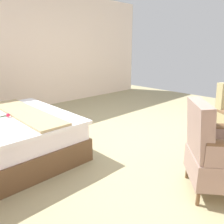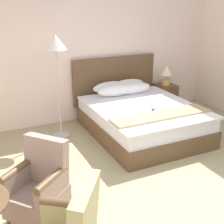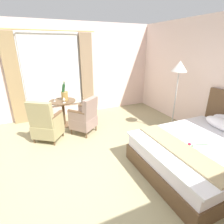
{
  "view_description": "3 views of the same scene",
  "coord_description": "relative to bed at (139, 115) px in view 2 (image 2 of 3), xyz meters",
  "views": [
    {
      "loc": [
        -2.12,
        2.53,
        1.41
      ],
      "look_at": [
        -0.66,
        1.12,
        0.81
      ],
      "focal_mm": 35.0,
      "sensor_mm": 36.0,
      "label": 1
    },
    {
      "loc": [
        -1.95,
        -2.38,
        2.33
      ],
      "look_at": [
        -0.4,
        0.86,
        0.99
      ],
      "focal_mm": 50.0,
      "sensor_mm": 36.0,
      "label": 2
    },
    {
      "loc": [
        2.45,
        -0.52,
        2.09
      ],
      "look_at": [
        -0.41,
        0.76,
        0.88
      ],
      "focal_mm": 28.0,
      "sensor_mm": 36.0,
      "label": 3
    }
  ],
  "objects": [
    {
      "name": "armchair_by_window",
      "position": [
        -2.17,
        -1.62,
        0.1
      ],
      "size": [
        0.75,
        0.75,
        0.94
      ],
      "color": "brown",
      "rests_on": "ground"
    },
    {
      "name": "bed",
      "position": [
        0.0,
        0.0,
        0.0
      ],
      "size": [
        1.76,
        2.21,
        1.2
      ],
      "color": "brown",
      "rests_on": "ground"
    },
    {
      "name": "ground_plane",
      "position": [
        -0.73,
        -2.11,
        -0.33
      ],
      "size": [
        7.84,
        7.84,
        0.0
      ],
      "primitive_type": "plane",
      "color": "tan"
    },
    {
      "name": "bedside_lamp",
      "position": [
        1.1,
        0.78,
        0.49
      ],
      "size": [
        0.25,
        0.25,
        0.42
      ],
      "color": "gold",
      "rests_on": "nightstand"
    },
    {
      "name": "wall_headboard_side",
      "position": [
        -0.73,
        1.13,
        1.04
      ],
      "size": [
        5.94,
        0.12,
        2.72
      ],
      "color": "silver",
      "rests_on": "ground"
    },
    {
      "name": "floor_lamp_brass",
      "position": [
        -1.33,
        0.41,
        1.17
      ],
      "size": [
        0.35,
        0.35,
        1.76
      ],
      "color": "#AEAEAD",
      "rests_on": "ground"
    },
    {
      "name": "nightstand",
      "position": [
        1.1,
        0.78,
        -0.05
      ],
      "size": [
        0.44,
        0.39,
        0.56
      ],
      "color": "brown",
      "rests_on": "ground"
    }
  ]
}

